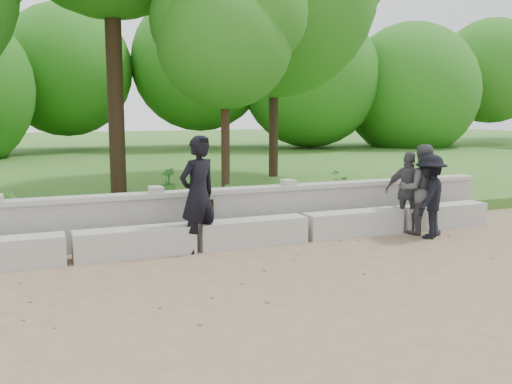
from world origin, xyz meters
The scene contains 13 objects.
ground centered at (0.00, 0.00, 0.00)m, with size 80.00×80.00×0.00m, color #8E7557.
lawn centered at (0.00, 14.00, 0.12)m, with size 40.00×22.00×0.25m, color #326522.
concrete_bench centered at (0.00, 1.90, 0.22)m, with size 11.90×0.45×0.45m.
parapet_wall centered at (0.00, 2.60, 0.46)m, with size 12.50×0.35×0.90m.
man_main centered at (0.01, 1.80, 0.95)m, with size 0.81×0.76×1.90m.
visitor_left centered at (4.21, 1.55, 0.84)m, with size 1.00×0.90×1.67m.
visitor_mid centered at (4.16, 1.23, 0.76)m, with size 1.12×1.04×1.52m.
visitor_right centered at (4.14, 1.80, 0.76)m, with size 0.87×0.92×1.52m.
tree_near_right centered at (1.73, 5.43, 4.05)m, with size 3.07×3.07×5.34m.
shrub_a centered at (-2.83, 4.61, 0.54)m, with size 0.31×0.21×0.58m, color #337126.
shrub_b centered at (1.23, 3.92, 0.51)m, with size 0.29×0.23×0.53m, color #337126.
shrub_c centered at (4.01, 3.96, 0.59)m, with size 0.61×0.53×0.68m, color #337126.
shrub_d centered at (0.61, 6.41, 0.57)m, with size 0.36×0.32×0.65m, color #337126.
Camera 1 is at (-2.52, -6.96, 2.33)m, focal length 40.00 mm.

